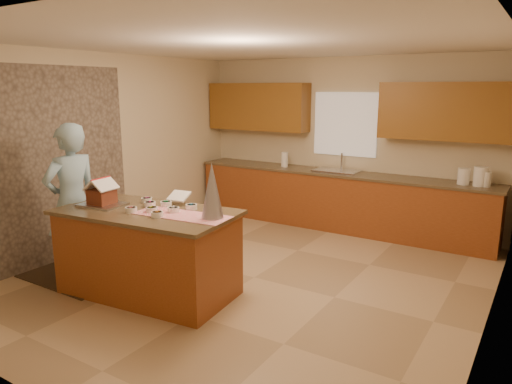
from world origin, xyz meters
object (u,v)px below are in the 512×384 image
at_px(boy, 72,202).
at_px(gingerbread_house, 102,194).
at_px(island_base, 148,254).
at_px(tinsel_tree, 212,191).

distance_m(boy, gingerbread_house, 0.50).
distance_m(island_base, tinsel_tree, 1.11).
bearing_deg(gingerbread_house, boy, -175.96).
xyz_separation_m(island_base, gingerbread_house, (-0.56, -0.11, 0.63)).
bearing_deg(tinsel_tree, boy, -171.40).
bearing_deg(boy, gingerbread_house, 100.69).
relative_size(tinsel_tree, gingerbread_house, 1.79).
relative_size(boy, gingerbread_house, 5.82).
bearing_deg(boy, island_base, 104.50).
bearing_deg(gingerbread_house, tinsel_tree, 10.19).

